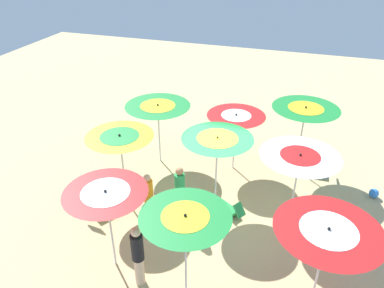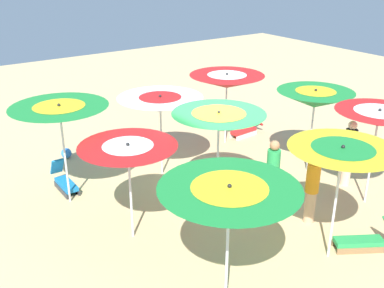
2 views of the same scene
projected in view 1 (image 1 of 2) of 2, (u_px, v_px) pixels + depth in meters
name	position (u px, v px, depth m)	size (l,w,h in m)	color
ground	(217.00, 213.00, 11.43)	(36.41, 36.41, 0.04)	#D1B57F
beach_umbrella_0	(158.00, 110.00, 12.93)	(2.29, 2.29, 2.33)	silver
beach_umbrella_1	(120.00, 141.00, 10.85)	(2.01, 2.01, 2.43)	silver
beach_umbrella_2	(106.00, 198.00, 8.60)	(1.98, 1.98, 2.41)	silver
beach_umbrella_3	(236.00, 121.00, 12.61)	(2.00, 2.00, 2.18)	silver
beach_umbrella_4	(217.00, 143.00, 10.68)	(2.09, 2.09, 2.46)	silver
beach_umbrella_5	(185.00, 224.00, 7.97)	(2.02, 2.02, 2.37)	silver
beach_umbrella_6	(305.00, 112.00, 12.31)	(2.23, 2.23, 2.52)	silver
beach_umbrella_7	(299.00, 161.00, 10.26)	(2.24, 2.24, 2.26)	silver
beach_umbrella_8	(327.00, 237.00, 7.73)	(2.29, 2.29, 2.28)	silver
lounger_0	(315.00, 170.00, 13.07)	(1.18, 0.36, 0.71)	#333338
lounger_1	(107.00, 208.00, 11.29)	(0.94, 1.27, 0.69)	olive
lounger_3	(227.00, 208.00, 11.32)	(1.14, 0.86, 0.59)	#333338
beachgoer_0	(180.00, 192.00, 10.77)	(0.30, 0.30, 1.80)	#A3704C
beachgoer_1	(148.00, 197.00, 10.71)	(0.30, 0.30, 1.65)	#D8A87F
beachgoer_2	(138.00, 255.00, 8.72)	(0.30, 0.30, 1.77)	beige
beach_ball	(374.00, 193.00, 12.01)	(0.31, 0.31, 0.31)	#337FE5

